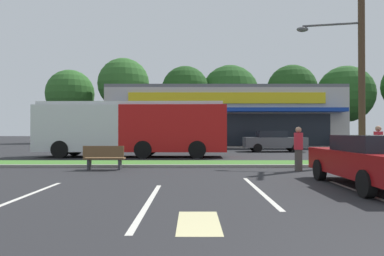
# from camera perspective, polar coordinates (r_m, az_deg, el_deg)

# --- Properties ---
(grass_median) EXTENTS (56.00, 2.20, 0.12)m
(grass_median) POSITION_cam_1_polar(r_m,az_deg,el_deg) (16.36, 6.41, -5.66)
(grass_median) COLOR #427A2D
(grass_median) RESTS_ON ground_plane
(curb_lip) EXTENTS (56.00, 0.24, 0.12)m
(curb_lip) POSITION_cam_1_polar(r_m,az_deg,el_deg) (15.15, 6.92, -6.07)
(curb_lip) COLOR gray
(curb_lip) RESTS_ON ground_plane
(parking_stripe_0) EXTENTS (0.12, 4.80, 0.01)m
(parking_stripe_0) POSITION_cam_1_polar(r_m,az_deg,el_deg) (9.06, -25.85, -10.08)
(parking_stripe_0) COLOR silver
(parking_stripe_0) RESTS_ON ground_plane
(parking_stripe_1) EXTENTS (0.12, 4.80, 0.01)m
(parking_stripe_1) POSITION_cam_1_polar(r_m,az_deg,el_deg) (7.76, -6.91, -11.74)
(parking_stripe_1) COLOR silver
(parking_stripe_1) RESTS_ON ground_plane
(parking_stripe_2) EXTENTS (0.12, 4.80, 0.01)m
(parking_stripe_2) POSITION_cam_1_polar(r_m,az_deg,el_deg) (9.38, 10.70, -9.80)
(parking_stripe_2) COLOR silver
(parking_stripe_2) RESTS_ON ground_plane
(parking_stripe_3) EXTENTS (0.12, 4.80, 0.01)m
(parking_stripe_3) POSITION_cam_1_polar(r_m,az_deg,el_deg) (9.48, 26.73, -9.64)
(parking_stripe_3) COLOR silver
(parking_stripe_3) RESTS_ON ground_plane
(lot_arrow) EXTENTS (0.70, 1.60, 0.01)m
(lot_arrow) POSITION_cam_1_polar(r_m,az_deg,el_deg) (6.09, 1.11, -14.86)
(lot_arrow) COLOR beige
(lot_arrow) RESTS_ON ground_plane
(storefront_building) EXTENTS (22.31, 12.49, 5.86)m
(storefront_building) POSITION_cam_1_polar(r_m,az_deg,el_deg) (37.93, 4.82, 1.56)
(storefront_building) COLOR #BCB7AD
(storefront_building) RESTS_ON ground_plane
(tree_far_left) EXTENTS (6.38, 6.38, 9.80)m
(tree_far_left) POSITION_cam_1_polar(r_m,az_deg,el_deg) (50.66, -18.87, 5.20)
(tree_far_left) COLOR #473323
(tree_far_left) RESTS_ON ground_plane
(tree_left) EXTENTS (6.71, 6.71, 11.17)m
(tree_left) POSITION_cam_1_polar(r_m,az_deg,el_deg) (48.02, -10.84, 6.94)
(tree_left) COLOR #473323
(tree_left) RESTS_ON ground_plane
(tree_mid_left) EXTENTS (6.24, 6.24, 10.14)m
(tree_mid_left) POSITION_cam_1_polar(r_m,az_deg,el_deg) (47.15, -1.04, 6.09)
(tree_mid_left) COLOR #473323
(tree_mid_left) RESTS_ON ground_plane
(tree_mid) EXTENTS (7.89, 7.89, 10.57)m
(tree_mid) POSITION_cam_1_polar(r_m,az_deg,el_deg) (49.07, 6.13, 5.39)
(tree_mid) COLOR #473323
(tree_mid) RESTS_ON ground_plane
(tree_mid_right) EXTENTS (6.55, 6.55, 10.25)m
(tree_mid_right) POSITION_cam_1_polar(r_m,az_deg,el_deg) (48.67, 15.72, 5.86)
(tree_mid_right) COLOR #473323
(tree_mid_right) RESTS_ON ground_plane
(tree_right) EXTENTS (7.39, 7.39, 10.17)m
(tree_right) POSITION_cam_1_polar(r_m,az_deg,el_deg) (51.25, 23.39, 5.00)
(tree_right) COLOR #473323
(tree_right) RESTS_ON ground_plane
(utility_pole) EXTENTS (3.14, 2.38, 9.04)m
(utility_pole) POSITION_cam_1_polar(r_m,az_deg,el_deg) (18.34, 25.05, 10.00)
(utility_pole) COLOR #4C3826
(utility_pole) RESTS_ON ground_plane
(city_bus) EXTENTS (11.22, 2.88, 3.25)m
(city_bus) POSITION_cam_1_polar(r_m,az_deg,el_deg) (21.61, -9.49, 0.10)
(city_bus) COLOR #B71414
(city_bus) RESTS_ON ground_plane
(bus_stop_bench) EXTENTS (1.60, 0.45, 0.95)m
(bus_stop_bench) POSITION_cam_1_polar(r_m,az_deg,el_deg) (14.51, -13.83, -4.54)
(bus_stop_bench) COLOR brown
(bus_stop_bench) RESTS_ON ground_plane
(car_1) EXTENTS (2.00, 4.77, 1.41)m
(car_1) POSITION_cam_1_polar(r_m,az_deg,el_deg) (10.73, 27.03, -4.61)
(car_1) COLOR maroon
(car_1) RESTS_ON ground_plane
(car_3) EXTENTS (4.56, 1.94, 1.56)m
(car_3) POSITION_cam_1_polar(r_m,az_deg,el_deg) (27.57, 13.00, -2.04)
(car_3) COLOR #515459
(car_3) RESTS_ON ground_plane
(pedestrian_near_bench) EXTENTS (0.34, 0.34, 1.69)m
(pedestrian_near_bench) POSITION_cam_1_polar(r_m,az_deg,el_deg) (14.31, 16.71, -3.19)
(pedestrian_near_bench) COLOR #47423D
(pedestrian_near_bench) RESTS_ON ground_plane
(pedestrian_by_pole) EXTENTS (0.35, 0.35, 1.75)m
(pedestrian_by_pole) POSITION_cam_1_polar(r_m,az_deg,el_deg) (16.33, 27.69, -2.73)
(pedestrian_by_pole) COLOR black
(pedestrian_by_pole) RESTS_ON ground_plane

